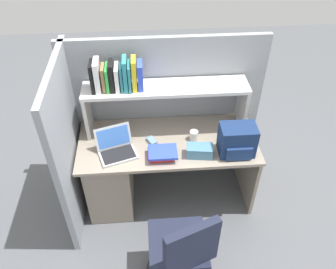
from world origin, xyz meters
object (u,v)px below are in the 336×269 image
Objects in this scene: paper_cup at (194,135)px; office_chair at (181,255)px; backpack at (237,141)px; laptop at (116,148)px; computer_mouse at (152,141)px; tissue_box at (200,151)px.

office_chair reaches higher than paper_cup.
office_chair is at bearing -126.36° from backpack.
laptop is at bearing -170.17° from paper_cup.
paper_cup is (-0.34, 0.20, -0.09)m from backpack.
backpack reaches higher than laptop.
office_chair is at bearing -107.21° from computer_mouse.
laptop is at bearing -80.34° from office_chair.
backpack reaches higher than office_chair.
tissue_box is (0.40, -0.20, 0.03)m from computer_mouse.
paper_cup is at bearing -25.84° from computer_mouse.
backpack is 1.36× the size of tissue_box.
laptop is 3.61× the size of computer_mouse.
paper_cup reaches higher than computer_mouse.
laptop is 1.02m from office_chair.
tissue_box is at bearing -53.94° from computer_mouse.
paper_cup is 0.21m from tissue_box.
computer_mouse is 0.45m from tissue_box.
office_chair is at bearing -102.44° from paper_cup.
computer_mouse is 0.38m from paper_cup.
office_chair reaches higher than tissue_box.
paper_cup is at bearing 149.82° from backpack.
computer_mouse is 0.11× the size of office_chair.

